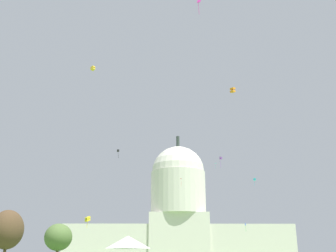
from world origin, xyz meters
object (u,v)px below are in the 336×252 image
(event_tent, at_px, (128,252))
(kite_black_mid, at_px, (118,151))
(kite_blue_low, at_px, (245,225))
(capitol_building, at_px, (178,217))
(tree_west_near, at_px, (58,237))
(kite_red_high, at_px, (182,180))
(kite_turquoise_high, at_px, (215,164))
(kite_violet_high, at_px, (221,158))
(kite_cyan_high, at_px, (255,179))
(tree_west_far, at_px, (7,230))
(kite_gold_high, at_px, (93,68))
(kite_yellow_low, at_px, (88,219))
(kite_orange_high, at_px, (233,90))
(kite_magenta_high, at_px, (199,2))

(event_tent, xyz_separation_m, kite_black_mid, (-7.66, 45.40, 31.40))
(event_tent, bearing_deg, kite_blue_low, 73.60)
(capitol_building, xyz_separation_m, tree_west_near, (-41.12, -83.15, -14.04))
(kite_blue_low, height_order, kite_red_high, kite_red_high)
(kite_blue_low, distance_m, kite_turquoise_high, 30.25)
(kite_violet_high, height_order, kite_blue_low, kite_violet_high)
(kite_cyan_high, xyz_separation_m, kite_blue_low, (-5.80, -2.76, -19.92))
(kite_violet_high, bearing_deg, kite_blue_low, -155.57)
(tree_west_far, xyz_separation_m, kite_gold_high, (13.55, 2.86, 34.77))
(event_tent, relative_size, kite_red_high, 2.21)
(kite_yellow_low, relative_size, kite_orange_high, 1.75)
(capitol_building, xyz_separation_m, kite_black_mid, (-22.57, -90.51, 12.21))
(tree_west_far, xyz_separation_m, kite_black_mid, (14.80, 47.11, 27.49))
(kite_blue_low, height_order, kite_orange_high, kite_orange_high)
(kite_red_high, bearing_deg, kite_cyan_high, -90.89)
(event_tent, distance_m, tree_west_near, 59.14)
(kite_magenta_high, xyz_separation_m, kite_red_high, (1.73, 115.56, -14.13))
(kite_yellow_low, bearing_deg, capitol_building, -52.43)
(event_tent, relative_size, kite_cyan_high, 2.03)
(event_tent, bearing_deg, capitol_building, 90.94)
(kite_turquoise_high, xyz_separation_m, kite_gold_high, (-39.38, -100.00, -1.04))
(tree_west_near, height_order, kite_turquoise_high, kite_turquoise_high)
(kite_magenta_high, distance_m, kite_turquoise_high, 113.87)
(tree_west_near, height_order, kite_magenta_high, kite_magenta_high)
(kite_blue_low, relative_size, kite_orange_high, 2.70)
(kite_black_mid, xyz_separation_m, kite_red_high, (23.06, 58.93, 1.73))
(tree_west_far, bearing_deg, kite_cyan_high, 54.97)
(tree_west_far, relative_size, kite_turquoise_high, 4.95)
(kite_turquoise_high, bearing_deg, capitol_building, -89.99)
(kite_yellow_low, bearing_deg, kite_black_mid, -42.85)
(kite_turquoise_high, bearing_deg, kite_cyan_high, 145.15)
(event_tent, relative_size, kite_magenta_high, 1.82)
(kite_yellow_low, distance_m, kite_black_mid, 56.38)
(event_tent, bearing_deg, kite_yellow_low, -138.94)
(kite_cyan_high, bearing_deg, kite_violet_high, 174.46)
(capitol_building, height_order, kite_red_high, capitol_building)
(kite_violet_high, relative_size, kite_orange_high, 3.34)
(kite_gold_high, bearing_deg, kite_black_mid, 34.99)
(kite_blue_low, relative_size, kite_magenta_high, 0.87)
(tree_west_near, xyz_separation_m, kite_turquoise_high, (56.68, 48.38, 34.56))
(tree_west_far, bearing_deg, kite_violet_high, 50.86)
(kite_cyan_high, bearing_deg, kite_black_mid, 155.79)
(kite_yellow_low, height_order, kite_red_high, kite_red_high)
(kite_cyan_high, xyz_separation_m, kite_magenta_high, (-33.72, -109.16, 15.11))
(tree_west_near, bearing_deg, kite_black_mid, -21.65)
(event_tent, height_order, kite_gold_high, kite_gold_high)
(event_tent, relative_size, kite_turquoise_high, 3.22)
(kite_cyan_high, bearing_deg, capitol_building, 62.66)
(capitol_building, bearing_deg, kite_blue_low, -56.78)
(kite_violet_high, bearing_deg, kite_magenta_high, 35.65)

